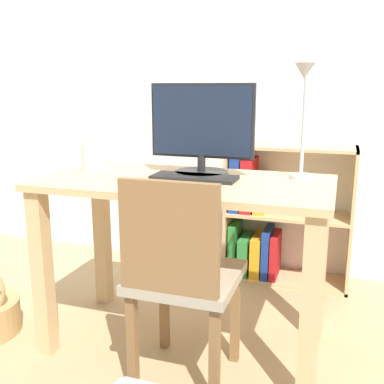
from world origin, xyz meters
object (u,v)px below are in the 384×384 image
desk_lamp (303,111)px  vase (95,154)px  keyboard (194,177)px  bookshelf (266,219)px  monitor (202,128)px  chair (181,274)px

desk_lamp → vase: bearing=-179.2°
keyboard → vase: size_ratio=2.00×
vase → desk_lamp: size_ratio=0.38×
bookshelf → monitor: bearing=-104.2°
desk_lamp → monitor: bearing=178.0°
monitor → vase: 0.54m
chair → bookshelf: size_ratio=1.03×
chair → desk_lamp: bearing=40.0°
vase → bookshelf: 1.14m
bookshelf → desk_lamp: bearing=-71.7°
monitor → chair: (0.05, -0.41, -0.51)m
desk_lamp → chair: (-0.38, -0.40, -0.59)m
keyboard → bookshelf: bearing=77.9°
monitor → vase: size_ratio=2.59×
vase → keyboard: bearing=-9.3°
keyboard → vase: vase is taller
vase → desk_lamp: desk_lamp is taller
desk_lamp → chair: 0.81m
monitor → bookshelf: bearing=75.8°
bookshelf → keyboard: bearing=-102.1°
monitor → desk_lamp: bearing=-2.0°
monitor → keyboard: monitor is taller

